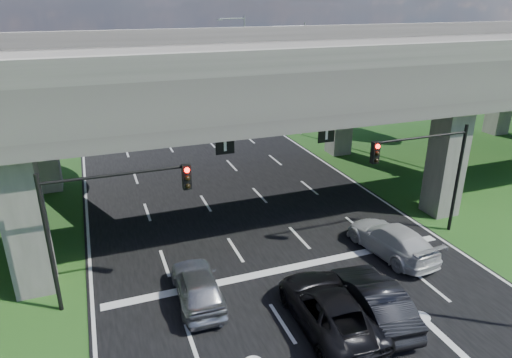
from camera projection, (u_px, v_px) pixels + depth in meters
ground at (323, 313)px, 18.59m from camera, size 160.00×160.00×0.00m
road at (243, 212)px, 27.29m from camera, size 18.00×120.00×0.03m
overpass at (231, 74)px, 26.10m from camera, size 80.00×15.00×10.00m
signal_right at (428, 164)px, 23.00m from camera, size 5.76×0.54×6.00m
signal_left at (104, 211)px, 17.94m from camera, size 5.76×0.54×6.00m
streetlight_far at (299, 71)px, 40.58m from camera, size 3.38×0.25×10.00m
streetlight_beyond at (241, 52)px, 54.50m from camera, size 3.38×0.25×10.00m
tree_left_near at (3, 98)px, 34.93m from camera, size 4.50×4.50×7.80m
tree_left_far at (33, 66)px, 49.06m from camera, size 4.80×4.80×8.32m
tree_right_near at (308, 78)px, 45.52m from camera, size 4.20×4.20×7.28m
tree_right_mid at (300, 69)px, 53.57m from camera, size 3.91×3.90×6.76m
tree_right_far at (246, 57)px, 59.00m from camera, size 4.50×4.50×7.80m
car_silver at (198, 286)px, 19.04m from camera, size 1.99×4.55×1.52m
car_dark at (374, 300)px, 18.08m from camera, size 2.21×5.05×1.61m
car_white at (391, 240)px, 22.66m from camera, size 2.69×5.44×1.52m
car_trailing at (329, 308)px, 17.63m from camera, size 2.84×5.75×1.57m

